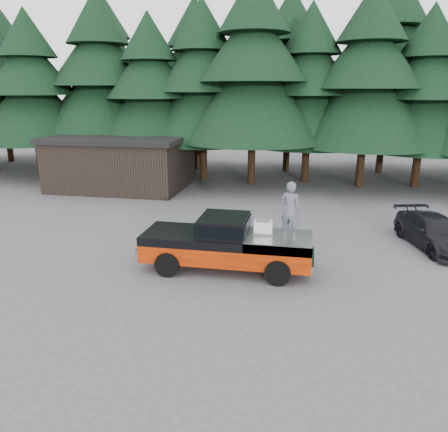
% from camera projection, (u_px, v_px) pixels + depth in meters
% --- Properties ---
extents(ground, '(120.00, 120.00, 0.00)m').
position_uv_depth(ground, '(226.00, 269.00, 15.40)').
color(ground, '#454547').
rests_on(ground, ground).
extents(pickup_truck, '(6.00, 2.04, 1.33)m').
position_uv_depth(pickup_truck, '(227.00, 251.00, 15.21)').
color(pickup_truck, '#C43102').
rests_on(pickup_truck, ground).
extents(truck_cab, '(1.66, 1.90, 0.59)m').
position_uv_depth(truck_cab, '(224.00, 225.00, 14.96)').
color(truck_cab, black).
rests_on(truck_cab, pickup_truck).
extents(air_compressor, '(0.62, 0.52, 0.42)m').
position_uv_depth(air_compressor, '(263.00, 227.00, 14.94)').
color(air_compressor, silver).
rests_on(air_compressor, pickup_truck).
extents(man_on_bed, '(0.81, 0.66, 1.92)m').
position_uv_depth(man_on_bed, '(290.00, 210.00, 14.26)').
color(man_on_bed, '#53575B').
rests_on(man_on_bed, pickup_truck).
extents(parked_car, '(2.87, 4.67, 1.26)m').
position_uv_depth(parked_car, '(434.00, 232.00, 17.35)').
color(parked_car, black).
rests_on(parked_car, ground).
extents(utility_building, '(8.40, 6.40, 3.30)m').
position_uv_depth(utility_building, '(122.00, 161.00, 27.88)').
color(utility_building, black).
rests_on(utility_building, ground).
extents(treeline, '(60.15, 16.05, 17.50)m').
position_uv_depth(treeline, '(279.00, 64.00, 29.38)').
color(treeline, black).
rests_on(treeline, ground).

